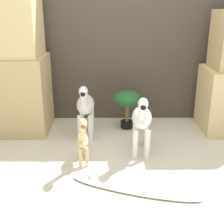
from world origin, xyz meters
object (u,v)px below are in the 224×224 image
(zebra_left, at_px, (85,106))
(potted_palm_front, at_px, (127,101))
(giraffe_figurine, at_px, (83,138))
(surfboard, at_px, (133,187))
(zebra_right, at_px, (142,119))

(zebra_left, xyz_separation_m, potted_palm_front, (0.47, 0.25, -0.03))
(giraffe_figurine, xyz_separation_m, potted_palm_front, (0.45, 0.87, 0.07))
(zebra_left, distance_m, surfboard, 1.17)
(giraffe_figurine, bearing_deg, potted_palm_front, 62.83)
(zebra_left, relative_size, potted_palm_front, 1.40)
(zebra_right, distance_m, potted_palm_front, 0.66)
(zebra_right, height_order, surfboard, zebra_right)
(zebra_right, distance_m, surfboard, 0.72)
(surfboard, bearing_deg, potted_palm_front, 89.39)
(giraffe_figurine, bearing_deg, surfboard, -42.83)
(zebra_right, xyz_separation_m, zebra_left, (-0.57, 0.40, 0.00))
(zebra_right, bearing_deg, giraffe_figurine, -158.08)
(zebra_left, height_order, giraffe_figurine, zebra_left)
(potted_palm_front, height_order, surfboard, potted_palm_front)
(potted_palm_front, bearing_deg, zebra_left, -151.70)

